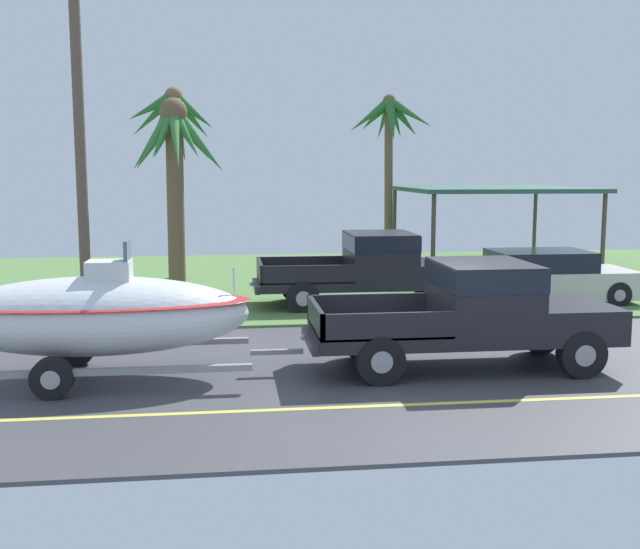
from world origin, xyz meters
TOP-DOWN VIEW (x-y plane):
  - ground at (0.00, 8.38)m, footprint 36.00×22.00m
  - pickup_truck_towing at (1.04, 0.18)m, footprint 5.45×2.01m
  - boat_on_trailer at (-5.53, 0.18)m, footprint 6.24×2.24m
  - parked_pickup_background at (0.48, 6.34)m, footprint 5.62×2.06m
  - parked_sedan_near at (4.85, 6.18)m, footprint 4.39×1.95m
  - carport_awning at (5.77, 13.03)m, footprint 6.05×5.93m
  - palm_tree_near_left at (-4.58, 7.06)m, footprint 2.61×3.16m
  - palm_tree_near_right at (2.38, 13.87)m, footprint 3.00×3.10m
  - palm_tree_mid at (-4.90, 12.05)m, footprint 2.84×2.87m
  - utility_pole at (-6.51, 5.11)m, footprint 0.24×1.80m

SIDE VIEW (x-z plane):
  - ground at x=0.00m, z-range -0.07..0.04m
  - parked_sedan_near at x=4.85m, z-range -0.02..1.36m
  - pickup_truck_towing at x=1.04m, z-range 0.10..1.96m
  - parked_pickup_background at x=0.48m, z-range 0.10..1.98m
  - boat_on_trailer at x=-5.53m, z-range -0.07..2.25m
  - carport_awning at x=5.77m, z-range 1.30..4.14m
  - palm_tree_near_left at x=-4.58m, z-range 1.21..6.43m
  - utility_pole at x=-6.51m, z-range 0.16..8.96m
  - palm_tree_mid at x=-4.90m, z-range 1.60..7.58m
  - palm_tree_near_right at x=2.38m, z-range 1.76..7.79m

